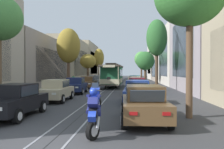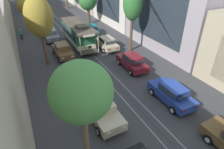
# 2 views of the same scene
# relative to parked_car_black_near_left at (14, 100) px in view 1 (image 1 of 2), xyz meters

# --- Properties ---
(ground_plane) EXTENTS (172.74, 172.74, 0.00)m
(ground_plane) POSITION_rel_parked_car_black_near_left_xyz_m (3.11, 23.49, -0.80)
(ground_plane) COLOR #38383A
(trolley_track_rails) EXTENTS (1.14, 77.10, 0.01)m
(trolley_track_rails) POSITION_rel_parked_car_black_near_left_xyz_m (3.11, 28.40, -0.79)
(trolley_track_rails) COLOR gray
(trolley_track_rails) RESTS_ON ground
(building_facade_left) EXTENTS (5.96, 68.80, 10.17)m
(building_facade_left) POSITION_rel_parked_car_black_near_left_xyz_m (-7.28, 32.18, 3.71)
(building_facade_left) COLOR #BCAD93
(building_facade_left) RESTS_ON ground
(building_facade_right) EXTENTS (5.98, 68.80, 10.66)m
(building_facade_right) POSITION_rel_parked_car_black_near_left_xyz_m (13.68, 32.19, 3.77)
(building_facade_right) COLOR tan
(building_facade_right) RESTS_ON ground
(parked_car_black_near_left) EXTENTS (2.01, 4.37, 1.58)m
(parked_car_black_near_left) POSITION_rel_parked_car_black_near_left_xyz_m (0.00, 0.00, 0.00)
(parked_car_black_near_left) COLOR black
(parked_car_black_near_left) RESTS_ON ground
(parked_car_beige_second_left) EXTENTS (2.07, 4.39, 1.58)m
(parked_car_beige_second_left) POSITION_rel_parked_car_black_near_left_xyz_m (0.05, 5.93, 0.00)
(parked_car_beige_second_left) COLOR #C1B28E
(parked_car_beige_second_left) RESTS_ON ground
(parked_car_navy_mid_left) EXTENTS (2.13, 4.41, 1.58)m
(parked_car_navy_mid_left) POSITION_rel_parked_car_black_near_left_xyz_m (0.10, 11.81, 0.00)
(parked_car_navy_mid_left) COLOR #19234C
(parked_car_navy_mid_left) RESTS_ON ground
(parked_car_brown_fourth_left) EXTENTS (2.03, 4.37, 1.58)m
(parked_car_brown_fourth_left) POSITION_rel_parked_car_black_near_left_xyz_m (0.16, 18.10, 0.00)
(parked_car_brown_fourth_left) COLOR brown
(parked_car_brown_fourth_left) RESTS_ON ground
(parked_car_grey_fifth_left) EXTENTS (2.13, 4.42, 1.58)m
(parked_car_grey_fifth_left) POSITION_rel_parked_car_black_near_left_xyz_m (0.04, 24.63, 0.00)
(parked_car_grey_fifth_left) COLOR slate
(parked_car_grey_fifth_left) RESTS_ON ground
(parked_car_brown_near_right) EXTENTS (2.10, 4.40, 1.58)m
(parked_car_brown_near_right) POSITION_rel_parked_car_black_near_left_xyz_m (6.14, -0.58, 0.00)
(parked_car_brown_near_right) COLOR brown
(parked_car_brown_near_right) RESTS_ON ground
(parked_car_blue_second_right) EXTENTS (2.05, 4.38, 1.58)m
(parked_car_blue_second_right) POSITION_rel_parked_car_black_near_left_xyz_m (6.02, 5.19, 0.00)
(parked_car_blue_second_right) COLOR #233D93
(parked_car_blue_second_right) RESTS_ON ground
(parked_car_maroon_mid_right) EXTENTS (2.08, 4.39, 1.58)m
(parked_car_maroon_mid_right) POSITION_rel_parked_car_black_near_left_xyz_m (6.17, 11.59, 0.00)
(parked_car_maroon_mid_right) COLOR maroon
(parked_car_maroon_mid_right) RESTS_ON ground
(parked_car_beige_fourth_right) EXTENTS (2.06, 4.39, 1.58)m
(parked_car_beige_fourth_right) POSITION_rel_parked_car_black_near_left_xyz_m (6.05, 17.89, 0.00)
(parked_car_beige_fourth_right) COLOR #C1B28E
(parked_car_beige_fourth_right) RESTS_ON ground
(parked_car_teal_fifth_right) EXTENTS (2.13, 4.42, 1.58)m
(parked_car_teal_fifth_right) POSITION_rel_parked_car_black_near_left_xyz_m (6.27, 24.42, 0.00)
(parked_car_teal_fifth_right) COLOR #196B70
(parked_car_teal_fifth_right) RESTS_ON ground
(street_tree_kerb_left_second) EXTENTS (2.90, 2.66, 7.47)m
(street_tree_kerb_left_second) POSITION_rel_parked_car_black_near_left_xyz_m (-1.98, 16.76, 4.50)
(street_tree_kerb_left_second) COLOR brown
(street_tree_kerb_left_second) RESTS_ON ground
(street_tree_kerb_left_mid) EXTENTS (2.96, 2.92, 5.40)m
(street_tree_kerb_left_mid) POSITION_rel_parked_car_black_near_left_xyz_m (-2.19, 30.71, 3.22)
(street_tree_kerb_left_mid) COLOR brown
(street_tree_kerb_left_mid) RESTS_ON ground
(street_tree_kerb_left_fourth) EXTENTS (2.54, 2.28, 7.92)m
(street_tree_kerb_left_fourth) POSITION_rel_parked_car_black_near_left_xyz_m (-2.23, 45.63, 4.78)
(street_tree_kerb_left_fourth) COLOR #4C3826
(street_tree_kerb_left_fourth) RESTS_ON ground
(street_tree_kerb_right_second) EXTENTS (2.38, 2.12, 8.16)m
(street_tree_kerb_right_second) POSITION_rel_parked_car_black_near_left_xyz_m (8.58, 15.84, 5.16)
(street_tree_kerb_right_second) COLOR #4C3826
(street_tree_kerb_right_second) RESTS_ON ground
(street_tree_kerb_right_mid) EXTENTS (3.30, 2.72, 5.78)m
(street_tree_kerb_right_mid) POSITION_rel_parked_car_black_near_left_xyz_m (8.27, 30.53, 3.25)
(street_tree_kerb_right_mid) COLOR #4C3826
(street_tree_kerb_right_mid) RESTS_ON ground
(street_tree_kerb_right_fourth) EXTENTS (3.46, 3.55, 7.19)m
(street_tree_kerb_right_fourth) POSITION_rel_parked_car_black_near_left_xyz_m (8.35, 46.34, 4.47)
(street_tree_kerb_right_fourth) COLOR brown
(street_tree_kerb_right_fourth) RESTS_ON ground
(cable_car_trolley) EXTENTS (2.69, 9.16, 3.28)m
(cable_car_trolley) POSITION_rel_parked_car_black_near_left_xyz_m (3.11, 20.94, 0.86)
(cable_car_trolley) COLOR #1E5B38
(cable_car_trolley) RESTS_ON ground
(motorcycle_with_rider) EXTENTS (0.53, 1.87, 1.79)m
(motorcycle_with_rider) POSITION_rel_parked_car_black_near_left_xyz_m (4.33, -2.90, 0.14)
(motorcycle_with_rider) COLOR black
(motorcycle_with_rider) RESTS_ON ground
(pedestrian_on_left_pavement) EXTENTS (0.55, 0.39, 1.60)m
(pedestrian_on_left_pavement) POSITION_rel_parked_car_black_near_left_xyz_m (-3.97, 26.97, 0.10)
(pedestrian_on_left_pavement) COLOR black
(pedestrian_on_left_pavement) RESTS_ON ground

